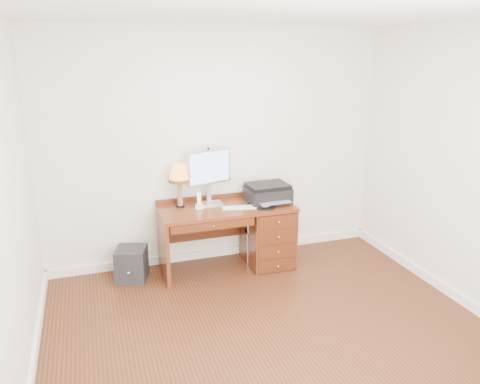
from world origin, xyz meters
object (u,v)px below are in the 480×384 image
object	(u,v)px
desk	(253,231)
leg_lamp	(179,176)
monitor	(210,170)
printer	(268,193)
phone	(199,203)
equipment_box	(132,264)
chair	(261,224)

from	to	relation	value
desk	leg_lamp	xyz separation A→B (m)	(-0.82, 0.15, 0.70)
monitor	printer	world-z (taller)	monitor
leg_lamp	phone	xyz separation A→B (m)	(0.19, -0.11, -0.31)
equipment_box	monitor	bearing A→B (deg)	24.95
monitor	equipment_box	bearing A→B (deg)	171.26
printer	equipment_box	world-z (taller)	printer
leg_lamp	phone	distance (m)	0.38
desk	equipment_box	size ratio (longest dim) A/B	4.08
chair	equipment_box	distance (m)	1.54
printer	chair	size ratio (longest dim) A/B	0.63
printer	leg_lamp	bearing A→B (deg)	169.87
phone	monitor	bearing A→B (deg)	47.35
phone	chair	size ratio (longest dim) A/B	0.24
leg_lamp	chair	xyz separation A→B (m)	(0.93, -0.11, -0.64)
monitor	leg_lamp	world-z (taller)	monitor
chair	equipment_box	xyz separation A→B (m)	(-1.51, 0.00, -0.29)
phone	equipment_box	bearing A→B (deg)	-171.23
desk	leg_lamp	world-z (taller)	leg_lamp
monitor	chair	distance (m)	0.89
phone	equipment_box	xyz separation A→B (m)	(-0.78, 0.00, -0.62)
leg_lamp	chair	size ratio (longest dim) A/B	0.63
monitor	equipment_box	size ratio (longest dim) A/B	1.70
desk	phone	distance (m)	0.74
equipment_box	printer	bearing A→B (deg)	16.47
desk	chair	world-z (taller)	chair
monitor	equipment_box	world-z (taller)	monitor
phone	chair	world-z (taller)	phone
monitor	leg_lamp	distance (m)	0.35
desk	chair	bearing A→B (deg)	18.07
chair	printer	bearing A→B (deg)	-8.80
leg_lamp	equipment_box	bearing A→B (deg)	-169.40
printer	chair	xyz separation A→B (m)	(-0.07, 0.03, -0.38)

